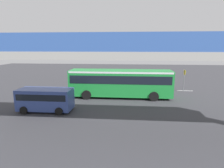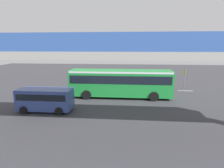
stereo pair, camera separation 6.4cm
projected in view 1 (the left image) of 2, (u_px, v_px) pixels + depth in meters
name	position (u px, v px, depth m)	size (l,w,h in m)	color
ground	(124.00, 95.00, 22.56)	(80.00, 80.00, 0.00)	#38383D
city_bus	(120.00, 81.00, 21.45)	(11.54, 2.85, 3.15)	#1E8C38
parked_van	(45.00, 98.00, 16.98)	(4.80, 2.17, 2.05)	#33478C
bicycle_black	(57.00, 101.00, 18.90)	(1.77, 0.44, 0.96)	black
pedestrian	(128.00, 82.00, 26.05)	(0.38, 0.38, 1.79)	#2D2D38
traffic_sign	(184.00, 77.00, 24.27)	(0.08, 0.60, 2.80)	slate
lane_dash_leftmost	(185.00, 91.00, 24.95)	(2.00, 0.20, 0.01)	silver
lane_dash_left	(155.00, 90.00, 25.30)	(2.00, 0.20, 0.01)	silver
lane_dash_centre	(125.00, 90.00, 25.65)	(2.00, 0.20, 0.01)	silver
lane_dash_right	(96.00, 89.00, 25.99)	(2.00, 0.20, 0.01)	silver
lane_dash_rightmost	(68.00, 88.00, 26.34)	(2.00, 0.20, 0.01)	silver
pedestrian_overpass	(122.00, 62.00, 12.07)	(24.16, 2.60, 6.60)	#9E9E99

